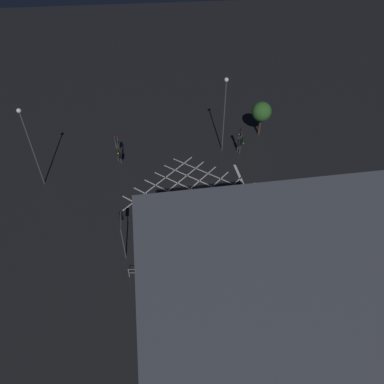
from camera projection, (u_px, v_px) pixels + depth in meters
name	position (u px, v px, depth m)	size (l,w,h in m)	color
ground_plane	(192.00, 196.00, 37.57)	(200.00, 200.00, 0.00)	black
road_markings	(206.00, 243.00, 32.35)	(15.19, 21.99, 0.01)	silver
traffic_light_ne_main	(241.00, 136.00, 42.51)	(0.39, 0.36, 3.60)	#424244
traffic_light_ne_cross	(241.00, 140.00, 41.99)	(0.36, 2.09, 3.37)	#424244
traffic_light_median_south	(212.00, 225.00, 30.23)	(0.36, 0.39, 3.90)	#424244
traffic_light_nw_main	(116.00, 143.00, 41.20)	(0.39, 0.36, 3.58)	#424244
traffic_light_sw_cross	(122.00, 226.00, 30.31)	(0.36, 2.59, 3.65)	#424244
traffic_light_nw_cross	(119.00, 151.00, 39.79)	(0.36, 2.42, 3.52)	#424244
traffic_light_se_main	(289.00, 218.00, 31.53)	(0.39, 0.36, 3.34)	#424244
street_lamp_east	(28.00, 137.00, 35.41)	(0.46, 0.46, 9.30)	#424244
street_lamp_west	(370.00, 213.00, 27.43)	(0.50, 0.50, 7.90)	#424244
street_lamp_far	(225.00, 103.00, 40.52)	(0.50, 0.50, 9.64)	#424244
street_tree_near	(262.00, 112.00, 45.65)	(2.64, 2.64, 4.76)	#38281C
pedestrian_railing	(192.00, 272.00, 28.91)	(10.64, 1.73, 1.05)	#B7B7BC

